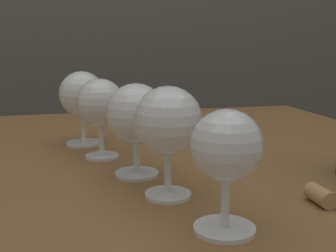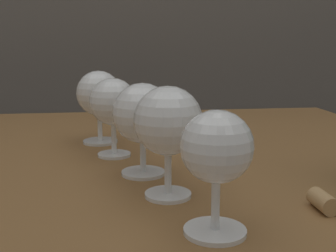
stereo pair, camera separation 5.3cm
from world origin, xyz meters
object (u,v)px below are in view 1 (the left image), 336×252
object	(u,v)px
wine_glass_chardonnay	(227,148)
wine_glass_rose	(82,96)
wine_glass_port	(168,123)
wine_glass_pinot	(101,105)
wine_glass_merlot	(136,115)
cork	(320,196)

from	to	relation	value
wine_glass_chardonnay	wine_glass_rose	size ratio (longest dim) A/B	0.92
wine_glass_port	wine_glass_pinot	world-z (taller)	wine_glass_port
wine_glass_pinot	wine_glass_port	bearing A→B (deg)	-72.03
wine_glass_port	wine_glass_merlot	bearing A→B (deg)	104.43
wine_glass_chardonnay	wine_glass_rose	world-z (taller)	wine_glass_rose
wine_glass_pinot	wine_glass_merlot	bearing A→B (deg)	-69.06
wine_glass_chardonnay	wine_glass_merlot	xyz separation A→B (m)	(-0.06, 0.21, 0.00)
cork	wine_glass_rose	bearing A→B (deg)	125.28
wine_glass_chardonnay	cork	distance (m)	0.17
wine_glass_port	wine_glass_rose	xyz separation A→B (m)	(-0.09, 0.31, -0.00)
wine_glass_merlot	wine_glass_pinot	distance (m)	0.12
wine_glass_rose	cork	xyz separation A→B (m)	(0.27, -0.38, -0.08)
cork	wine_glass_port	bearing A→B (deg)	158.59
wine_glass_merlot	cork	size ratio (longest dim) A/B	3.28
wine_glass_port	wine_glass_rose	distance (m)	0.33
wine_glass_chardonnay	wine_glass_rose	bearing A→B (deg)	106.87
wine_glass_rose	wine_glass_port	bearing A→B (deg)	-73.20
wine_glass_port	wine_glass_pinot	bearing A→B (deg)	107.97
wine_glass_port	cork	distance (m)	0.21
cork	wine_glass_pinot	bearing A→B (deg)	131.24
wine_glass_chardonnay	wine_glass_merlot	world-z (taller)	wine_glass_merlot
wine_glass_rose	cork	distance (m)	0.47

